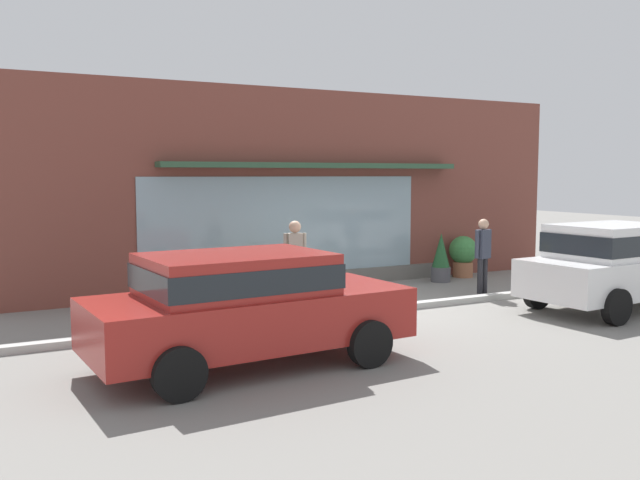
{
  "coord_description": "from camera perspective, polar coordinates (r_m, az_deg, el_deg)",
  "views": [
    {
      "loc": [
        -7.19,
        -10.97,
        2.62
      ],
      "look_at": [
        -0.81,
        1.2,
        1.29
      ],
      "focal_mm": 38.1,
      "sensor_mm": 36.0,
      "label": 1
    }
  ],
  "objects": [
    {
      "name": "fire_hydrant",
      "position": [
        13.7,
        0.67,
        -3.48
      ],
      "size": [
        0.39,
        0.35,
        0.94
      ],
      "color": "gold",
      "rests_on": "ground_plane"
    },
    {
      "name": "ground_plane",
      "position": [
        13.37,
        5.49,
        -5.8
      ],
      "size": [
        60.0,
        60.0,
        0.0
      ],
      "primitive_type": "plane",
      "color": "gray"
    },
    {
      "name": "potted_plant_doorstep",
      "position": [
        14.95,
        -1.81,
        -3.05
      ],
      "size": [
        0.57,
        0.57,
        0.73
      ],
      "color": "#B7B2A3",
      "rests_on": "ground_plane"
    },
    {
      "name": "parked_car_white",
      "position": [
        14.28,
        23.59,
        -1.7
      ],
      "size": [
        4.14,
        2.12,
        1.67
      ],
      "rotation": [
        0.0,
        0.0,
        0.06
      ],
      "color": "white",
      "rests_on": "ground_plane"
    },
    {
      "name": "curb_strip",
      "position": [
        13.2,
        5.97,
        -5.69
      ],
      "size": [
        14.0,
        0.24,
        0.12
      ],
      "primitive_type": "cube",
      "color": "#B2B2AD",
      "rests_on": "ground_plane"
    },
    {
      "name": "parked_car_red",
      "position": [
        9.3,
        -6.32,
        -5.2
      ],
      "size": [
        4.47,
        2.22,
        1.57
      ],
      "rotation": [
        0.0,
        0.0,
        0.07
      ],
      "color": "maroon",
      "rests_on": "ground_plane"
    },
    {
      "name": "pedestrian_passerby",
      "position": [
        14.97,
        13.52,
        -0.91
      ],
      "size": [
        0.48,
        0.26,
        1.68
      ],
      "rotation": [
        0.0,
        0.0,
        0.22
      ],
      "color": "#232328",
      "rests_on": "ground_plane"
    },
    {
      "name": "potted_plant_window_right",
      "position": [
        14.59,
        -6.1,
        -3.02
      ],
      "size": [
        0.73,
        0.73,
        0.86
      ],
      "color": "#B7B2A3",
      "rests_on": "ground_plane"
    },
    {
      "name": "storefront",
      "position": [
        15.87,
        -0.78,
        4.12
      ],
      "size": [
        14.0,
        0.81,
        4.56
      ],
      "color": "brown",
      "rests_on": "ground_plane"
    },
    {
      "name": "potted_plant_window_left",
      "position": [
        17.75,
        11.93,
        -1.17
      ],
      "size": [
        0.72,
        0.72,
        1.06
      ],
      "color": "#9E6042",
      "rests_on": "ground_plane"
    },
    {
      "name": "pedestrian_with_handbag",
      "position": [
        12.98,
        -2.2,
        -1.59
      ],
      "size": [
        0.61,
        0.3,
        1.74
      ],
      "rotation": [
        0.0,
        0.0,
        2.88
      ],
      "color": "#8E333D",
      "rests_on": "ground_plane"
    },
    {
      "name": "potted_plant_corner_tall",
      "position": [
        16.85,
        10.12,
        -1.55
      ],
      "size": [
        0.48,
        0.48,
        1.2
      ],
      "color": "#4C4C51",
      "rests_on": "ground_plane"
    }
  ]
}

